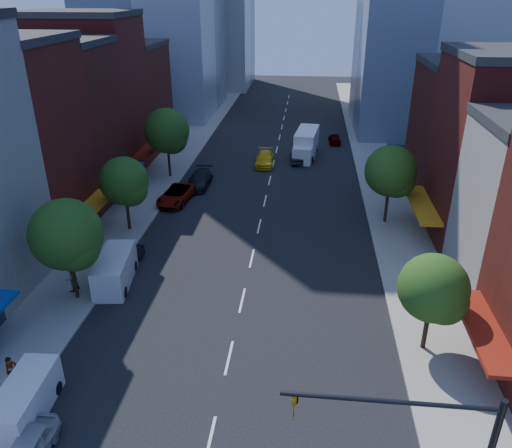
% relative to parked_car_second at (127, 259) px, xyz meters
% --- Properties ---
extents(ground, '(220.00, 220.00, 0.00)m').
position_rel_parked_car_second_xyz_m(ground, '(9.50, -15.71, -0.65)').
color(ground, black).
rests_on(ground, ground).
extents(sidewalk_left, '(5.00, 120.00, 0.15)m').
position_rel_parked_car_second_xyz_m(sidewalk_left, '(-3.00, 24.29, -0.58)').
color(sidewalk_left, gray).
rests_on(sidewalk_left, ground).
extents(sidewalk_right, '(5.00, 120.00, 0.15)m').
position_rel_parked_car_second_xyz_m(sidewalk_right, '(22.00, 24.29, -0.58)').
color(sidewalk_right, gray).
rests_on(sidewalk_right, ground).
extents(bldg_left_2, '(12.00, 9.00, 16.00)m').
position_rel_parked_car_second_xyz_m(bldg_left_2, '(-11.50, 4.79, 7.35)').
color(bldg_left_2, maroon).
rests_on(bldg_left_2, ground).
extents(bldg_left_3, '(12.00, 8.00, 15.00)m').
position_rel_parked_car_second_xyz_m(bldg_left_3, '(-11.50, 13.29, 6.85)').
color(bldg_left_3, '#561D15').
rests_on(bldg_left_3, ground).
extents(bldg_left_4, '(12.00, 9.00, 17.00)m').
position_rel_parked_car_second_xyz_m(bldg_left_4, '(-11.50, 21.79, 7.85)').
color(bldg_left_4, maroon).
rests_on(bldg_left_4, ground).
extents(bldg_left_5, '(12.00, 10.00, 13.00)m').
position_rel_parked_car_second_xyz_m(bldg_left_5, '(-11.50, 31.29, 5.85)').
color(bldg_left_5, '#561D15').
rests_on(bldg_left_5, ground).
extents(bldg_right_3, '(12.00, 10.00, 13.00)m').
position_rel_parked_car_second_xyz_m(bldg_right_3, '(30.50, 18.29, 5.85)').
color(bldg_right_3, '#561D15').
rests_on(bldg_right_3, ground).
extents(tree_left_near, '(4.80, 4.80, 7.30)m').
position_rel_parked_car_second_xyz_m(tree_left_near, '(-1.85, -4.79, 4.21)').
color(tree_left_near, black).
rests_on(tree_left_near, sidewalk_left).
extents(tree_left_mid, '(4.20, 4.20, 6.65)m').
position_rel_parked_car_second_xyz_m(tree_left_mid, '(-1.85, 6.21, 3.87)').
color(tree_left_mid, black).
rests_on(tree_left_mid, sidewalk_left).
extents(tree_left_far, '(5.00, 5.00, 7.75)m').
position_rel_parked_car_second_xyz_m(tree_left_far, '(-1.85, 20.21, 4.55)').
color(tree_left_far, black).
rests_on(tree_left_far, sidewalk_left).
extents(tree_right_near, '(4.00, 4.00, 6.20)m').
position_rel_parked_car_second_xyz_m(tree_right_near, '(21.15, -7.79, 3.54)').
color(tree_right_near, black).
rests_on(tree_right_near, sidewalk_right).
extents(tree_right_far, '(4.60, 4.60, 7.20)m').
position_rel_parked_car_second_xyz_m(tree_right_far, '(21.15, 10.21, 4.21)').
color(tree_right_far, black).
rests_on(tree_right_far, sidewalk_right).
extents(parked_car_second, '(1.63, 4.05, 1.31)m').
position_rel_parked_car_second_xyz_m(parked_car_second, '(0.00, 0.00, 0.00)').
color(parked_car_second, black).
rests_on(parked_car_second, ground).
extents(parked_car_third, '(3.23, 5.92, 1.57)m').
position_rel_parked_car_second_xyz_m(parked_car_third, '(0.57, 13.07, 0.13)').
color(parked_car_third, '#999999').
rests_on(parked_car_third, ground).
extents(parked_car_rear, '(2.28, 5.50, 1.59)m').
position_rel_parked_car_second_xyz_m(parked_car_rear, '(2.00, 17.68, 0.14)').
color(parked_car_rear, black).
rests_on(parked_car_rear, ground).
extents(cargo_van_near, '(2.16, 4.86, 2.03)m').
position_rel_parked_car_second_xyz_m(cargo_van_near, '(0.01, -15.26, 0.35)').
color(cargo_van_near, white).
rests_on(cargo_van_near, ground).
extents(cargo_van_far, '(2.81, 5.58, 2.28)m').
position_rel_parked_car_second_xyz_m(cargo_van_far, '(0.02, -2.62, 0.48)').
color(cargo_van_far, silver).
rests_on(cargo_van_far, ground).
extents(taxi, '(2.32, 5.34, 1.53)m').
position_rel_parked_car_second_xyz_m(taxi, '(8.42, 25.72, 0.11)').
color(taxi, '#E5BA0C').
rests_on(taxi, ground).
extents(traffic_car_oncoming, '(1.84, 4.10, 1.31)m').
position_rel_parked_car_second_xyz_m(traffic_car_oncoming, '(12.27, 27.05, -0.00)').
color(traffic_car_oncoming, black).
rests_on(traffic_car_oncoming, ground).
extents(traffic_car_far, '(1.73, 3.95, 1.32)m').
position_rel_parked_car_second_xyz_m(traffic_car_far, '(17.35, 36.14, 0.01)').
color(traffic_car_far, '#999999').
rests_on(traffic_car_far, ground).
extents(box_truck, '(3.30, 8.43, 3.31)m').
position_rel_parked_car_second_xyz_m(box_truck, '(13.38, 29.67, 0.91)').
color(box_truck, white).
rests_on(box_truck, ground).
extents(pedestrian_near, '(0.66, 0.74, 1.69)m').
position_rel_parked_car_second_xyz_m(pedestrian_near, '(-1.88, -13.11, 0.34)').
color(pedestrian_near, '#999999').
rests_on(pedestrian_near, sidewalk_left).
extents(pedestrian_far, '(1.10, 1.19, 1.98)m').
position_rel_parked_car_second_xyz_m(pedestrian_far, '(-2.65, -3.94, 0.49)').
color(pedestrian_far, '#999999').
rests_on(pedestrian_far, sidewalk_left).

